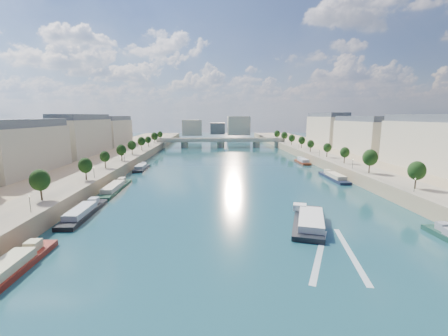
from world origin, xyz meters
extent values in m
plane|color=#0C3236|center=(0.00, 100.00, 0.00)|extent=(700.00, 700.00, 0.00)
cube|color=#9E8460|center=(-72.00, 100.00, 2.50)|extent=(44.00, 520.00, 5.00)
cube|color=#9E8460|center=(72.00, 100.00, 2.50)|extent=(44.00, 520.00, 5.00)
cube|color=gray|center=(-57.00, 100.00, 5.05)|extent=(14.00, 520.00, 0.10)
cube|color=gray|center=(57.00, 100.00, 5.05)|extent=(14.00, 520.00, 0.10)
cylinder|color=#382B1E|center=(-55.00, 42.00, 6.91)|extent=(0.50, 0.50, 3.82)
ellipsoid|color=black|center=(-55.00, 42.00, 10.50)|extent=(4.80, 4.80, 5.52)
cylinder|color=#382B1E|center=(-55.00, 66.00, 6.91)|extent=(0.50, 0.50, 3.82)
ellipsoid|color=black|center=(-55.00, 66.00, 10.50)|extent=(4.80, 4.80, 5.52)
cylinder|color=#382B1E|center=(-55.00, 90.00, 6.91)|extent=(0.50, 0.50, 3.82)
ellipsoid|color=black|center=(-55.00, 90.00, 10.50)|extent=(4.80, 4.80, 5.52)
cylinder|color=#382B1E|center=(-55.00, 114.00, 6.91)|extent=(0.50, 0.50, 3.82)
ellipsoid|color=black|center=(-55.00, 114.00, 10.50)|extent=(4.80, 4.80, 5.52)
cylinder|color=#382B1E|center=(-55.00, 138.00, 6.91)|extent=(0.50, 0.50, 3.82)
ellipsoid|color=black|center=(-55.00, 138.00, 10.50)|extent=(4.80, 4.80, 5.52)
cylinder|color=#382B1E|center=(-55.00, 162.00, 6.91)|extent=(0.50, 0.50, 3.82)
ellipsoid|color=black|center=(-55.00, 162.00, 10.50)|extent=(4.80, 4.80, 5.52)
cylinder|color=#382B1E|center=(-55.00, 186.00, 6.91)|extent=(0.50, 0.50, 3.82)
ellipsoid|color=black|center=(-55.00, 186.00, 10.50)|extent=(4.80, 4.80, 5.52)
cylinder|color=#382B1E|center=(-55.00, 210.00, 6.91)|extent=(0.50, 0.50, 3.82)
ellipsoid|color=black|center=(-55.00, 210.00, 10.50)|extent=(4.80, 4.80, 5.52)
cylinder|color=#382B1E|center=(-55.00, 234.00, 6.91)|extent=(0.50, 0.50, 3.82)
ellipsoid|color=black|center=(-55.00, 234.00, 10.50)|extent=(4.80, 4.80, 5.52)
cylinder|color=#382B1E|center=(55.00, 50.00, 6.91)|extent=(0.50, 0.50, 3.82)
ellipsoid|color=black|center=(55.00, 50.00, 10.50)|extent=(4.80, 4.80, 5.52)
cylinder|color=#382B1E|center=(55.00, 74.00, 6.91)|extent=(0.50, 0.50, 3.82)
ellipsoid|color=black|center=(55.00, 74.00, 10.50)|extent=(4.80, 4.80, 5.52)
cylinder|color=#382B1E|center=(55.00, 98.00, 6.91)|extent=(0.50, 0.50, 3.82)
ellipsoid|color=black|center=(55.00, 98.00, 10.50)|extent=(4.80, 4.80, 5.52)
cylinder|color=#382B1E|center=(55.00, 122.00, 6.91)|extent=(0.50, 0.50, 3.82)
ellipsoid|color=black|center=(55.00, 122.00, 10.50)|extent=(4.80, 4.80, 5.52)
cylinder|color=#382B1E|center=(55.00, 146.00, 6.91)|extent=(0.50, 0.50, 3.82)
ellipsoid|color=black|center=(55.00, 146.00, 10.50)|extent=(4.80, 4.80, 5.52)
cylinder|color=#382B1E|center=(55.00, 170.00, 6.91)|extent=(0.50, 0.50, 3.82)
ellipsoid|color=black|center=(55.00, 170.00, 10.50)|extent=(4.80, 4.80, 5.52)
cylinder|color=#382B1E|center=(55.00, 194.00, 6.91)|extent=(0.50, 0.50, 3.82)
ellipsoid|color=black|center=(55.00, 194.00, 10.50)|extent=(4.80, 4.80, 5.52)
cylinder|color=#382B1E|center=(55.00, 218.00, 6.91)|extent=(0.50, 0.50, 3.82)
ellipsoid|color=black|center=(55.00, 218.00, 10.50)|extent=(4.80, 4.80, 5.52)
cylinder|color=#382B1E|center=(55.00, 242.00, 6.91)|extent=(0.50, 0.50, 3.82)
ellipsoid|color=black|center=(55.00, 242.00, 10.50)|extent=(4.80, 4.80, 5.52)
cylinder|color=black|center=(-52.50, 30.00, 7.00)|extent=(0.14, 0.14, 4.00)
sphere|color=#FFE5B2|center=(-52.50, 30.00, 9.10)|extent=(0.36, 0.36, 0.36)
cylinder|color=black|center=(-52.50, 70.00, 7.00)|extent=(0.14, 0.14, 4.00)
sphere|color=#FFE5B2|center=(-52.50, 70.00, 9.10)|extent=(0.36, 0.36, 0.36)
cylinder|color=black|center=(-52.50, 110.00, 7.00)|extent=(0.14, 0.14, 4.00)
sphere|color=#FFE5B2|center=(-52.50, 110.00, 9.10)|extent=(0.36, 0.36, 0.36)
cylinder|color=black|center=(-52.50, 150.00, 7.00)|extent=(0.14, 0.14, 4.00)
sphere|color=#FFE5B2|center=(-52.50, 150.00, 9.10)|extent=(0.36, 0.36, 0.36)
cylinder|color=black|center=(-52.50, 190.00, 7.00)|extent=(0.14, 0.14, 4.00)
sphere|color=#FFE5B2|center=(-52.50, 190.00, 9.10)|extent=(0.36, 0.36, 0.36)
cylinder|color=black|center=(52.50, 45.00, 7.00)|extent=(0.14, 0.14, 4.00)
sphere|color=#FFE5B2|center=(52.50, 45.00, 9.10)|extent=(0.36, 0.36, 0.36)
cylinder|color=black|center=(52.50, 85.00, 7.00)|extent=(0.14, 0.14, 4.00)
sphere|color=#FFE5B2|center=(52.50, 85.00, 9.10)|extent=(0.36, 0.36, 0.36)
cylinder|color=black|center=(52.50, 125.00, 7.00)|extent=(0.14, 0.14, 4.00)
sphere|color=#FFE5B2|center=(52.50, 125.00, 9.10)|extent=(0.36, 0.36, 0.36)
cylinder|color=black|center=(52.50, 165.00, 7.00)|extent=(0.14, 0.14, 4.00)
sphere|color=#FFE5B2|center=(52.50, 165.00, 9.10)|extent=(0.36, 0.36, 0.36)
cylinder|color=black|center=(52.50, 205.00, 7.00)|extent=(0.14, 0.14, 4.00)
sphere|color=#FFE5B2|center=(52.50, 205.00, 9.10)|extent=(0.36, 0.36, 0.36)
cube|color=#C5B698|center=(-85.00, 83.00, 15.00)|extent=(16.00, 52.00, 20.00)
cube|color=#474C54|center=(-85.00, 83.00, 26.60)|extent=(14.72, 50.44, 3.20)
cube|color=#C5B698|center=(-85.00, 141.00, 15.00)|extent=(16.00, 52.00, 20.00)
cube|color=#474C54|center=(-85.00, 141.00, 26.60)|extent=(14.72, 50.44, 3.20)
cube|color=#C5B698|center=(-85.00, 199.00, 15.00)|extent=(16.00, 52.00, 20.00)
cube|color=#474C54|center=(-85.00, 199.00, 26.60)|extent=(14.72, 50.44, 3.20)
cube|color=#C5B698|center=(85.00, 83.00, 15.00)|extent=(16.00, 52.00, 20.00)
cube|color=#474C54|center=(85.00, 83.00, 26.60)|extent=(14.72, 50.44, 3.20)
cube|color=#C5B698|center=(85.00, 141.00, 15.00)|extent=(16.00, 52.00, 20.00)
cube|color=#474C54|center=(85.00, 141.00, 26.60)|extent=(14.72, 50.44, 3.20)
cube|color=#C5B698|center=(85.00, 199.00, 15.00)|extent=(16.00, 52.00, 20.00)
cube|color=#474C54|center=(85.00, 199.00, 26.60)|extent=(14.72, 50.44, 3.20)
cube|color=#C5B698|center=(-30.00, 310.00, 14.00)|extent=(22.00, 18.00, 18.00)
cube|color=#C5B698|center=(25.00, 320.00, 16.00)|extent=(26.00, 20.00, 22.00)
cube|color=#474C54|center=(0.00, 335.00, 12.00)|extent=(18.00, 16.00, 14.00)
cube|color=#C1B79E|center=(0.00, 225.46, 6.20)|extent=(112.00, 11.00, 2.20)
cube|color=#C1B79E|center=(0.00, 220.46, 7.70)|extent=(112.00, 0.80, 0.90)
cube|color=#C1B79E|center=(0.00, 230.46, 7.70)|extent=(112.00, 0.80, 0.90)
cylinder|color=#C1B79E|center=(-32.00, 225.46, 2.50)|extent=(6.40, 6.40, 5.00)
cylinder|color=#C1B79E|center=(0.00, 225.46, 2.50)|extent=(6.40, 6.40, 5.00)
cylinder|color=#C1B79E|center=(32.00, 225.46, 2.50)|extent=(6.40, 6.40, 5.00)
cube|color=#C1B79E|center=(-52.00, 225.46, 2.50)|extent=(6.00, 12.00, 5.00)
cube|color=#C1B79E|center=(52.00, 225.46, 2.50)|extent=(6.00, 12.00, 5.00)
cube|color=black|center=(15.99, 32.84, 0.31)|extent=(14.92, 26.50, 1.82)
cube|color=silver|center=(15.99, 30.80, 2.04)|extent=(10.88, 17.61, 1.64)
cube|color=silver|center=(15.99, 40.49, 2.12)|extent=(4.42, 4.05, 1.80)
cube|color=silver|center=(12.79, 15.84, 0.02)|extent=(12.19, 24.02, 0.04)
cube|color=silver|center=(19.19, 15.84, 0.02)|extent=(6.27, 25.73, 0.04)
cube|color=maroon|center=(-45.50, 10.97, 0.30)|extent=(5.00, 23.32, 1.80)
cube|color=#BFBB8F|center=(-45.50, 9.10, 2.00)|extent=(4.10, 12.83, 1.60)
cube|color=#BFBB8F|center=(-45.50, 17.96, 2.10)|extent=(2.50, 2.80, 1.80)
cube|color=black|center=(-45.50, 42.46, 0.30)|extent=(5.00, 25.12, 1.80)
cube|color=#B2B8BF|center=(-45.50, 40.45, 2.00)|extent=(4.10, 13.81, 1.60)
cube|color=#B2B8BF|center=(-45.50, 50.00, 2.10)|extent=(2.50, 3.01, 1.80)
cube|color=#173A25|center=(-45.50, 71.17, 0.30)|extent=(5.00, 29.67, 1.80)
cube|color=beige|center=(-45.50, 68.79, 2.00)|extent=(4.10, 16.32, 1.60)
cube|color=beige|center=(-45.50, 80.07, 2.10)|extent=(2.50, 3.56, 1.80)
cube|color=#27282A|center=(-45.50, 115.45, 0.30)|extent=(5.00, 19.46, 1.80)
cube|color=#93959B|center=(-45.50, 113.89, 2.00)|extent=(4.10, 10.71, 1.60)
cube|color=#93959B|center=(-45.50, 121.29, 2.10)|extent=(2.50, 2.34, 1.80)
cube|color=gray|center=(45.50, 24.04, 2.10)|extent=(2.50, 2.44, 1.80)
cube|color=#181F34|center=(45.50, 87.27, 0.30)|extent=(5.00, 24.61, 1.80)
cube|color=beige|center=(45.50, 85.30, 2.00)|extent=(4.10, 13.54, 1.60)
cube|color=beige|center=(45.50, 94.65, 2.10)|extent=(2.50, 2.95, 1.80)
cube|color=maroon|center=(45.50, 133.05, 0.30)|extent=(5.00, 18.37, 1.80)
cube|color=#B2B8BF|center=(45.50, 131.58, 2.00)|extent=(4.10, 10.10, 1.60)
cube|color=#B2B8BF|center=(45.50, 138.56, 2.10)|extent=(2.50, 2.20, 1.80)
camera|label=1|loc=(-9.56, -40.71, 27.96)|focal=24.00mm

